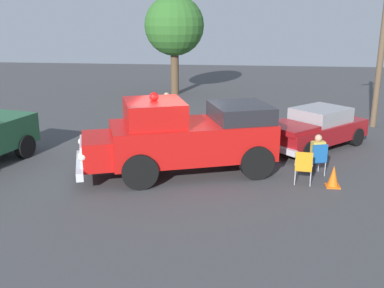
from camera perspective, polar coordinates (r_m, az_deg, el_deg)
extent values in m
plane|color=#424244|center=(14.29, -1.85, -3.43)|extent=(60.00, 60.00, 0.00)
cylinder|color=black|center=(12.80, -6.64, -3.46)|extent=(1.09, 0.65, 1.04)
cylinder|color=black|center=(14.69, -7.55, -0.88)|extent=(1.09, 0.65, 1.04)
cylinder|color=black|center=(13.61, 8.17, -2.31)|extent=(1.09, 0.65, 1.04)
cylinder|color=black|center=(15.40, 5.50, -0.01)|extent=(1.09, 0.65, 1.04)
cube|color=red|center=(13.86, 0.00, 0.50)|extent=(5.32, 3.63, 1.10)
cube|color=red|center=(13.57, -11.81, -0.78)|extent=(1.44, 1.96, 0.84)
cube|color=red|center=(13.44, -4.79, 3.89)|extent=(2.24, 2.36, 0.76)
cube|color=#232328|center=(14.10, 6.16, 3.82)|extent=(2.26, 2.42, 0.60)
cube|color=silver|center=(13.57, -13.70, -0.90)|extent=(0.60, 1.40, 0.64)
cube|color=silver|center=(13.70, -14.00, -2.61)|extent=(0.94, 2.18, 0.24)
sphere|color=white|center=(12.80, -13.73, -1.57)|extent=(0.33, 0.33, 0.26)
sphere|color=white|center=(14.29, -13.72, 0.31)|extent=(0.33, 0.33, 0.26)
sphere|color=red|center=(13.34, -4.84, 5.99)|extent=(0.36, 0.36, 0.28)
cylinder|color=black|center=(15.67, 14.37, -0.85)|extent=(0.67, 0.66, 0.68)
cylinder|color=black|center=(16.67, 9.93, 0.45)|extent=(0.67, 0.66, 0.68)
cylinder|color=black|center=(18.00, 20.05, 0.87)|extent=(0.67, 0.66, 0.68)
cylinder|color=black|center=(18.87, 15.86, 1.93)|extent=(0.67, 0.66, 0.68)
cube|color=maroon|center=(17.19, 15.25, 1.56)|extent=(4.25, 4.24, 0.64)
cube|color=maroon|center=(15.99, 12.22, 2.02)|extent=(2.15, 2.15, 0.20)
cube|color=#99999E|center=(17.30, 15.99, 3.51)|extent=(2.45, 2.45, 0.56)
cube|color=silver|center=(15.60, 10.37, -0.44)|extent=(1.45, 1.46, 0.20)
cylinder|color=black|center=(16.51, -20.40, -0.29)|extent=(0.45, 0.84, 0.80)
cylinder|color=#B7BABF|center=(14.56, 14.17, -2.66)|extent=(0.03, 0.03, 0.44)
cylinder|color=#B7BABF|center=(14.74, 15.73, -2.54)|extent=(0.03, 0.03, 0.44)
cylinder|color=#B7BABF|center=(14.18, 14.90, -3.22)|extent=(0.03, 0.03, 0.44)
cylinder|color=#B7BABF|center=(14.37, 16.49, -3.09)|extent=(0.03, 0.03, 0.44)
cube|color=#1959A5|center=(14.39, 15.39, -1.99)|extent=(0.60, 0.60, 0.04)
cube|color=#1959A5|center=(14.10, 15.89, -1.18)|extent=(0.47, 0.18, 0.56)
cube|color=#B7BABF|center=(14.24, 14.57, -1.42)|extent=(0.16, 0.43, 0.03)
cube|color=#B7BABF|center=(14.44, 16.30, -1.30)|extent=(0.16, 0.43, 0.03)
cylinder|color=#B7BABF|center=(13.84, 12.97, -3.57)|extent=(0.03, 0.03, 0.44)
cylinder|color=#B7BABF|center=(13.84, 14.79, -3.70)|extent=(0.03, 0.03, 0.44)
cylinder|color=#B7BABF|center=(13.42, 12.90, -4.19)|extent=(0.03, 0.03, 0.44)
cylinder|color=#B7BABF|center=(13.42, 14.78, -4.33)|extent=(0.03, 0.03, 0.44)
cube|color=orange|center=(13.55, 13.93, -3.01)|extent=(0.54, 0.54, 0.04)
cube|color=orange|center=(13.23, 13.99, -2.18)|extent=(0.48, 0.11, 0.56)
cube|color=#B7BABF|center=(13.50, 12.96, -2.28)|extent=(0.10, 0.44, 0.03)
cube|color=#B7BABF|center=(13.50, 14.99, -2.42)|extent=(0.10, 0.44, 0.03)
cylinder|color=#383842|center=(14.65, 14.51, -2.54)|extent=(0.16, 0.16, 0.45)
cylinder|color=#383842|center=(14.73, 15.22, -2.49)|extent=(0.16, 0.16, 0.45)
cube|color=#383842|center=(14.42, 14.85, -1.67)|extent=(0.27, 0.46, 0.13)
cube|color=#383842|center=(14.51, 15.57, -1.62)|extent=(0.27, 0.46, 0.13)
cube|color=gold|center=(14.20, 15.64, -0.74)|extent=(0.45, 0.33, 0.54)
sphere|color=tan|center=(14.12, 15.72, 0.72)|extent=(0.27, 0.27, 0.22)
cylinder|color=#2D334C|center=(18.80, -3.50, 2.79)|extent=(0.20, 0.20, 0.88)
cylinder|color=#2D334C|center=(18.87, -2.87, 2.85)|extent=(0.20, 0.20, 0.88)
cube|color=#26262D|center=(18.68, -3.22, 4.97)|extent=(0.49, 0.43, 0.56)
cylinder|color=#26262D|center=(18.61, -4.00, 4.72)|extent=(0.14, 0.14, 0.60)
cylinder|color=#26262D|center=(18.78, -2.44, 4.85)|extent=(0.14, 0.14, 0.60)
sphere|color=tan|center=(18.61, -3.24, 6.18)|extent=(0.31, 0.31, 0.23)
cylinder|color=brown|center=(27.63, -2.19, 9.25)|extent=(0.48, 0.48, 2.86)
sphere|color=#316928|center=(27.43, -2.26, 14.78)|extent=(3.52, 3.52, 3.52)
cylinder|color=brown|center=(20.89, 22.90, 11.28)|extent=(0.26, 0.26, 6.90)
cube|color=orange|center=(13.65, 17.36, -5.10)|extent=(0.40, 0.40, 0.04)
cone|color=orange|center=(13.54, 17.48, -3.85)|extent=(0.32, 0.32, 0.60)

